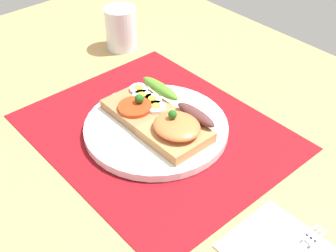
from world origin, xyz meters
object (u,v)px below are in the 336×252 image
(plate, at_px, (156,128))
(sandwich_egg_tomato, at_px, (143,103))
(sandwich_salmon, at_px, (177,130))
(drinking_glass, at_px, (121,28))

(plate, height_order, sandwich_egg_tomato, sandwich_egg_tomato)
(sandwich_salmon, xyz_separation_m, drinking_glass, (-0.32, 0.13, 0.01))
(sandwich_salmon, bearing_deg, drinking_glass, 157.95)
(plate, bearing_deg, sandwich_egg_tomato, 165.76)
(sandwich_egg_tomato, bearing_deg, drinking_glass, 151.79)
(plate, xyz_separation_m, sandwich_egg_tomato, (-0.05, 0.01, 0.02))
(drinking_glass, bearing_deg, sandwich_egg_tomato, -28.21)
(sandwich_salmon, bearing_deg, plate, -177.31)
(plate, xyz_separation_m, sandwich_salmon, (0.05, 0.00, 0.03))
(drinking_glass, bearing_deg, sandwich_salmon, -22.05)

